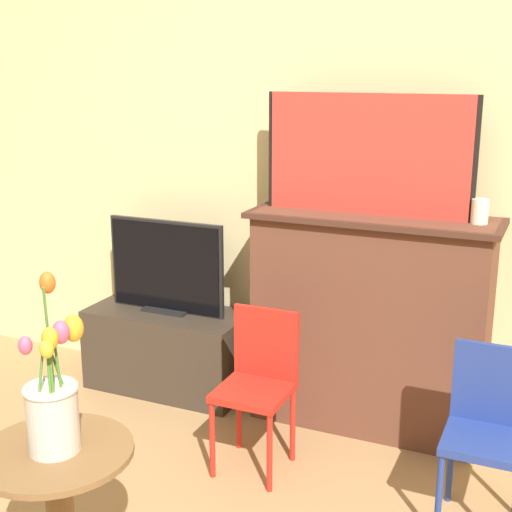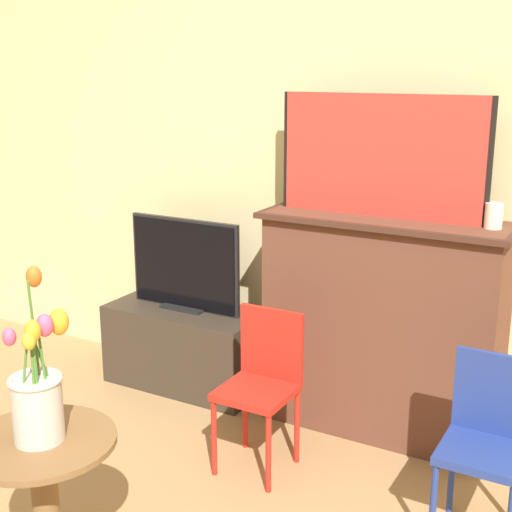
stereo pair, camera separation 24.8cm
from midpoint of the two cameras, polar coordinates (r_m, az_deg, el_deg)
The scene contains 10 objects.
wall_back at distance 3.41m, azimuth 10.08°, elevation 9.50°, with size 8.00×0.06×2.70m.
fireplace_mantel at distance 3.33m, azimuth 12.16°, elevation -5.36°, with size 1.12×0.39×1.02m.
painting at distance 3.17m, azimuth 12.20°, elevation 7.81°, with size 0.94×0.03×0.53m.
mantel_candle at distance 3.09m, azimuth 20.70°, elevation 3.00°, with size 0.07×0.07×0.10m.
tv_stand at distance 3.83m, azimuth -3.76°, elevation -7.27°, with size 0.83×0.39×0.43m.
tv_monitor at distance 3.69m, azimuth -3.83°, elevation -0.80°, with size 0.65×0.12×0.48m.
chair_red at distance 3.03m, azimuth 2.88°, elevation -9.78°, with size 0.29×0.29×0.68m.
chair_blue at distance 2.76m, azimuth 20.56°, elevation -13.39°, with size 0.29×0.29×0.68m.
side_table at distance 2.41m, azimuth -13.59°, elevation -18.23°, with size 0.46×0.46×0.56m.
vase_tulips at distance 2.24m, azimuth -14.02°, elevation -10.67°, with size 0.16×0.19×0.53m.
Camera 2 is at (1.24, -1.02, 1.66)m, focal length 50.00 mm.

